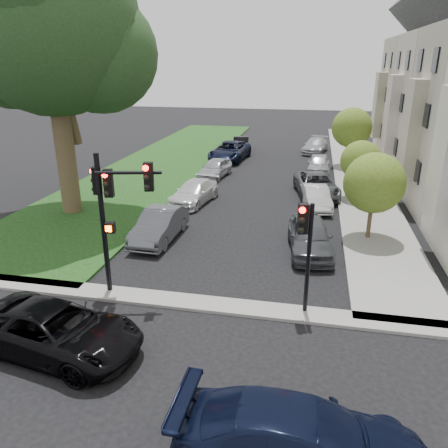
% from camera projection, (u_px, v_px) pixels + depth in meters
% --- Properties ---
extents(ground, '(140.00, 140.00, 0.00)m').
position_uv_depth(ground, '(192.00, 338.00, 13.68)').
color(ground, black).
rests_on(ground, ground).
extents(grass_strip, '(8.00, 44.00, 0.12)m').
position_uv_depth(grass_strip, '(166.00, 162.00, 37.37)').
color(grass_strip, black).
rests_on(grass_strip, ground).
extents(sidewalk_right, '(3.50, 44.00, 0.12)m').
position_uv_depth(sidewalk_right, '(356.00, 170.00, 34.39)').
color(sidewalk_right, gray).
rests_on(sidewalk_right, ground).
extents(sidewalk_cross, '(60.00, 1.00, 0.12)m').
position_uv_depth(sidewalk_cross, '(207.00, 304.00, 15.49)').
color(sidewalk_cross, gray).
rests_on(sidewalk_cross, ground).
extents(house_d, '(7.70, 7.55, 15.97)m').
position_uv_depth(house_d, '(429.00, 76.00, 36.87)').
color(house_d, gray).
rests_on(house_d, ground).
extents(eucalyptus, '(10.19, 9.25, 14.44)m').
position_uv_depth(eucalyptus, '(48.00, 24.00, 21.57)').
color(eucalyptus, '#4E3F23').
rests_on(eucalyptus, ground).
extents(small_tree_a, '(2.83, 2.83, 4.25)m').
position_uv_depth(small_tree_a, '(374.00, 183.00, 20.29)').
color(small_tree_a, '#4E3F23').
rests_on(small_tree_a, ground).
extents(small_tree_b, '(2.46, 2.46, 3.69)m').
position_uv_depth(small_tree_b, '(361.00, 161.00, 26.54)').
color(small_tree_b, '#4E3F23').
rests_on(small_tree_b, ground).
extents(small_tree_c, '(3.16, 3.16, 4.75)m').
position_uv_depth(small_tree_c, '(352.00, 128.00, 34.75)').
color(small_tree_c, '#4E3F23').
rests_on(small_tree_c, ground).
extents(traffic_signal_main, '(2.58, 0.74, 5.26)m').
position_uv_depth(traffic_signal_main, '(112.00, 200.00, 15.09)').
color(traffic_signal_main, black).
rests_on(traffic_signal_main, ground).
extents(traffic_signal_secondary, '(0.53, 0.43, 3.97)m').
position_uv_depth(traffic_signal_secondary, '(306.00, 239.00, 14.10)').
color(traffic_signal_secondary, black).
rests_on(traffic_signal_secondary, ground).
extents(car_cross_near, '(5.59, 3.25, 1.46)m').
position_uv_depth(car_cross_near, '(56.00, 330.00, 12.82)').
color(car_cross_near, black).
rests_on(car_cross_near, ground).
extents(car_cross_far, '(5.49, 2.28, 1.59)m').
position_uv_depth(car_cross_far, '(303.00, 443.00, 8.97)').
color(car_cross_far, black).
rests_on(car_cross_far, ground).
extents(car_parked_0, '(2.36, 4.72, 1.54)m').
position_uv_depth(car_parked_0, '(310.00, 236.00, 19.59)').
color(car_parked_0, '#3F4247').
rests_on(car_parked_0, ground).
extents(car_parked_1, '(2.03, 4.11, 1.29)m').
position_uv_depth(car_parked_1, '(316.00, 197.00, 25.58)').
color(car_parked_1, silver).
rests_on(car_parked_1, ground).
extents(car_parked_2, '(3.29, 5.54, 1.44)m').
position_uv_depth(car_parked_2, '(316.00, 185.00, 27.90)').
color(car_parked_2, '#3F4247').
rests_on(car_parked_2, ground).
extents(car_parked_3, '(1.71, 4.16, 1.41)m').
position_uv_depth(car_parked_3, '(319.00, 164.00, 33.62)').
color(car_parked_3, '#999BA0').
rests_on(car_parked_3, ground).
extents(car_parked_4, '(2.69, 4.88, 1.34)m').
position_uv_depth(car_parked_4, '(315.00, 146.00, 41.14)').
color(car_parked_4, '#999BA0').
rests_on(car_parked_4, ground).
extents(car_parked_5, '(1.71, 4.55, 1.49)m').
position_uv_depth(car_parked_5, '(160.00, 225.00, 20.99)').
color(car_parked_5, '#3F4247').
rests_on(car_parked_5, ground).
extents(car_parked_6, '(2.57, 4.81, 1.33)m').
position_uv_depth(car_parked_6, '(194.00, 192.00, 26.52)').
color(car_parked_6, silver).
rests_on(car_parked_6, ground).
extents(car_parked_7, '(2.16, 4.23, 1.38)m').
position_uv_depth(car_parked_7, '(215.00, 168.00, 32.42)').
color(car_parked_7, '#999BA0').
rests_on(car_parked_7, ground).
extents(car_parked_8, '(3.19, 5.98, 1.60)m').
position_uv_depth(car_parked_8, '(230.00, 151.00, 37.96)').
color(car_parked_8, black).
rests_on(car_parked_8, ground).
extents(car_parked_9, '(1.88, 4.19, 1.34)m').
position_uv_depth(car_parked_9, '(241.00, 144.00, 41.78)').
color(car_parked_9, black).
rests_on(car_parked_9, ground).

